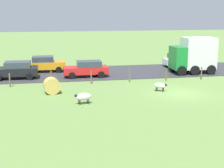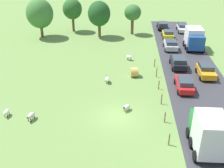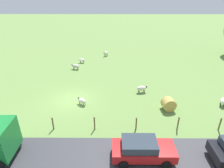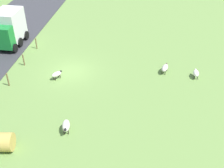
{
  "view_description": "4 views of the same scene",
  "coord_description": "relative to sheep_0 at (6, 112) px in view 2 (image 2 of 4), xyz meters",
  "views": [
    {
      "loc": [
        -24.52,
        10.0,
        6.5
      ],
      "look_at": [
        -3.79,
        6.19,
        1.83
      ],
      "focal_mm": 53.93,
      "sensor_mm": 36.0,
      "label": 1
    },
    {
      "loc": [
        0.99,
        -23.29,
        16.01
      ],
      "look_at": [
        -0.9,
        4.79,
        1.41
      ],
      "focal_mm": 43.14,
      "sensor_mm": 36.0,
      "label": 2
    },
    {
      "loc": [
        17.62,
        4.55,
        10.72
      ],
      "look_at": [
        -1.24,
        4.43,
        1.32
      ],
      "focal_mm": 30.51,
      "sensor_mm": 36.0,
      "label": 3
    },
    {
      "loc": [
        -6.98,
        22.14,
        14.52
      ],
      "look_at": [
        -4.41,
        3.27,
        1.23
      ],
      "focal_mm": 45.74,
      "sensor_mm": 36.0,
      "label": 4
    }
  ],
  "objects": [
    {
      "name": "road_strip",
      "position": [
        21.54,
        0.53,
        -0.45
      ],
      "size": [
        8.0,
        80.0,
        0.06
      ],
      "primitive_type": "cube",
      "color": "#38383D",
      "rests_on": "ground_plane"
    },
    {
      "name": "fence_post_2",
      "position": [
        16.4,
        3.52,
        0.15
      ],
      "size": [
        0.12,
        0.12,
        1.26
      ],
      "primitive_type": "cylinder",
      "color": "brown",
      "rests_on": "ground_plane"
    },
    {
      "name": "sheep_2",
      "position": [
        2.79,
        -0.51,
        0.03
      ],
      "size": [
        0.83,
        1.34,
        0.77
      ],
      "color": "beige",
      "rests_on": "ground_plane"
    },
    {
      "name": "car_0",
      "position": [
        19.65,
        21.54,
        0.43
      ],
      "size": [
        2.22,
        4.12,
        1.63
      ],
      "color": "#B7B7BC",
      "rests_on": "road_strip"
    },
    {
      "name": "car_2",
      "position": [
        19.52,
        34.06,
        0.37
      ],
      "size": [
        2.21,
        4.44,
        1.5
      ],
      "color": "black",
      "rests_on": "road_strip"
    },
    {
      "name": "truck_1",
      "position": [
        19.48,
        -4.01,
        1.49
      ],
      "size": [
        2.63,
        4.39,
        3.67
      ],
      "color": "#197F33",
      "rests_on": "road_strip"
    },
    {
      "name": "car_7",
      "position": [
        23.43,
        32.61,
        0.37
      ],
      "size": [
        2.05,
        4.42,
        1.51
      ],
      "color": "silver",
      "rests_on": "road_strip"
    },
    {
      "name": "fence_post_5",
      "position": [
        16.4,
        14.07,
        0.12
      ],
      "size": [
        0.12,
        0.12,
        1.2
      ],
      "primitive_type": "cylinder",
      "color": "brown",
      "rests_on": "ground_plane"
    },
    {
      "name": "car_8",
      "position": [
        23.06,
        11.13,
        0.43
      ],
      "size": [
        2.15,
        4.0,
        1.63
      ],
      "color": "orange",
      "rests_on": "road_strip"
    },
    {
      "name": "ground_plane",
      "position": [
        11.61,
        0.53,
        -0.48
      ],
      "size": [
        160.0,
        160.0,
        0.0
      ],
      "primitive_type": "plane",
      "color": "#6B8E47"
    },
    {
      "name": "truck_0",
      "position": [
        23.53,
        22.0,
        1.45
      ],
      "size": [
        2.87,
        4.67,
        3.56
      ],
      "color": "#1E4C99",
      "rests_on": "road_strip"
    },
    {
      "name": "sheep_3",
      "position": [
        9.88,
        8.38,
        0.06
      ],
      "size": [
        0.76,
        1.29,
        0.81
      ],
      "color": "silver",
      "rests_on": "ground_plane"
    },
    {
      "name": "car_1",
      "position": [
        19.82,
        13.89,
        0.43
      ],
      "size": [
        2.22,
        4.34,
        1.62
      ],
      "color": "black",
      "rests_on": "road_strip"
    },
    {
      "name": "tree_2",
      "position": [
        13.06,
        30.19,
        3.75
      ],
      "size": [
        3.27,
        3.27,
        5.84
      ],
      "color": "brown",
      "rests_on": "ground_plane"
    },
    {
      "name": "fence_post_0",
      "position": [
        16.4,
        -3.5,
        0.13
      ],
      "size": [
        0.12,
        0.12,
        1.22
      ],
      "primitive_type": "cylinder",
      "color": "brown",
      "rests_on": "ground_plane"
    },
    {
      "name": "car_5",
      "position": [
        19.91,
        27.86,
        0.39
      ],
      "size": [
        2.09,
        3.89,
        1.55
      ],
      "color": "yellow",
      "rests_on": "road_strip"
    },
    {
      "name": "tree_1",
      "position": [
        -4.35,
        26.99,
        4.09
      ],
      "size": [
        5.02,
        5.02,
        7.33
      ],
      "color": "brown",
      "rests_on": "ground_plane"
    },
    {
      "name": "car_4",
      "position": [
        19.5,
        7.11,
        0.39
      ],
      "size": [
        2.0,
        4.33,
        1.55
      ],
      "color": "red",
      "rests_on": "road_strip"
    },
    {
      "name": "sheep_4",
      "position": [
        12.52,
        1.88,
        -0.0
      ],
      "size": [
        0.96,
        1.06,
        0.7
      ],
      "color": "silver",
      "rests_on": "ground_plane"
    },
    {
      "name": "tree_0",
      "position": [
        6.75,
        27.92,
        3.98
      ],
      "size": [
        4.23,
        4.23,
        6.83
      ],
      "color": "brown",
      "rests_on": "ground_plane"
    },
    {
      "name": "fence_post_1",
      "position": [
        16.4,
        0.01,
        0.12
      ],
      "size": [
        0.12,
        0.12,
        1.19
      ],
      "primitive_type": "cylinder",
      "color": "brown",
      "rests_on": "ground_plane"
    },
    {
      "name": "hay_bale_0",
      "position": [
        13.38,
        10.54,
        0.16
      ],
      "size": [
        1.17,
        1.39,
        1.27
      ],
      "primitive_type": "cylinder",
      "rotation": [
        1.57,
        0.0,
        1.71
      ],
      "color": "tan",
      "rests_on": "ground_plane"
    },
    {
      "name": "fence_post_3",
      "position": [
        16.4,
        7.04,
        0.12
      ],
      "size": [
        0.12,
        0.12,
        1.2
      ],
      "primitive_type": "cylinder",
      "color": "brown",
      "rests_on": "ground_plane"
    },
    {
      "name": "fence_post_4",
      "position": [
        16.4,
        10.55,
        0.16
      ],
      "size": [
        0.12,
        0.12,
        1.28
      ],
      "primitive_type": "cylinder",
      "color": "brown",
      "rests_on": "ground_plane"
    },
    {
      "name": "tree_3",
      "position": [
        0.97,
        31.33,
        4.06
      ],
      "size": [
        3.85,
        3.85,
        6.62
      ],
      "color": "brown",
      "rests_on": "ground_plane"
    },
    {
      "name": "sheep_5",
      "position": [
        12.66,
        16.27,
        0.09
      ],
      "size": [
        1.09,
        0.88,
        0.84
      ],
      "color": "white",
      "rests_on": "ground_plane"
    },
    {
      "name": "sheep_0",
      "position": [
        0.0,
        0.0,
        0.0
      ],
      "size": [
        0.52,
        1.05,
        0.73
      ],
      "color": "white",
      "rests_on": "ground_plane"
    }
  ]
}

